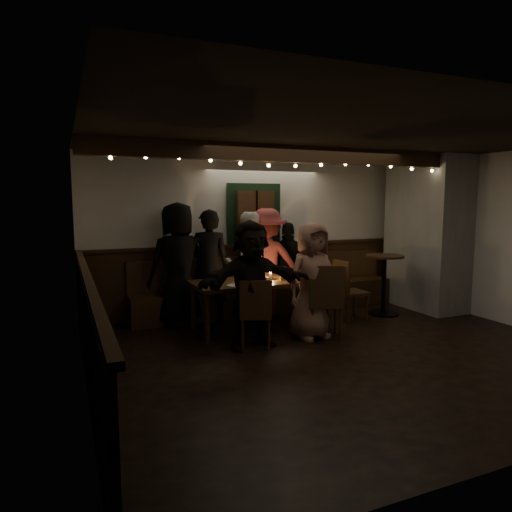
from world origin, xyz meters
name	(u,v)px	position (x,y,z in m)	size (l,w,h in m)	color
room	(352,251)	(1.07, 1.42, 1.07)	(6.02, 5.01, 2.62)	black
dining_table	(261,284)	(-0.52, 1.40, 0.66)	(2.01, 0.86, 0.87)	black
chair_near_left	(256,310)	(-0.95, 0.60, 0.50)	(0.52, 0.52, 0.89)	black
chair_near_right	(326,298)	(0.06, 0.57, 0.58)	(0.61, 0.61, 1.02)	black
chair_end	(347,287)	(0.88, 1.29, 0.54)	(0.43, 0.43, 0.95)	black
high_top	(384,277)	(1.67, 1.38, 0.62)	(0.62, 0.62, 0.99)	black
person_a	(178,264)	(-1.57, 2.12, 0.92)	(0.90, 0.59, 1.84)	black
person_b	(209,266)	(-1.09, 2.10, 0.87)	(0.63, 0.42, 1.74)	black
person_c	(247,265)	(-0.48, 2.04, 0.85)	(0.82, 0.64, 1.69)	beige
person_d	(267,262)	(-0.10, 2.12, 0.87)	(1.13, 0.65, 1.74)	maroon
person_e	(289,267)	(0.32, 2.16, 0.75)	(0.88, 0.37, 1.51)	black
person_f	(252,284)	(-0.97, 0.67, 0.82)	(1.52, 0.48, 1.64)	black
person_g	(312,281)	(-0.08, 0.71, 0.79)	(0.77, 0.50, 1.58)	#8B5F4C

